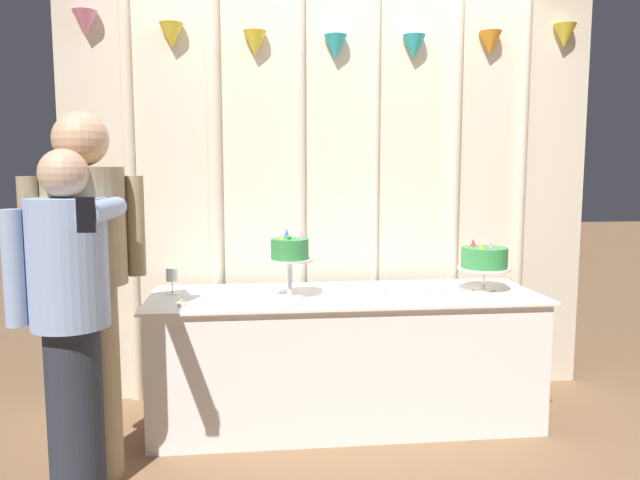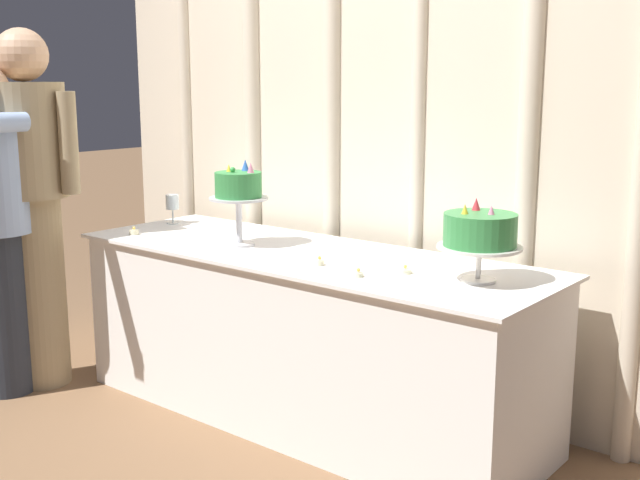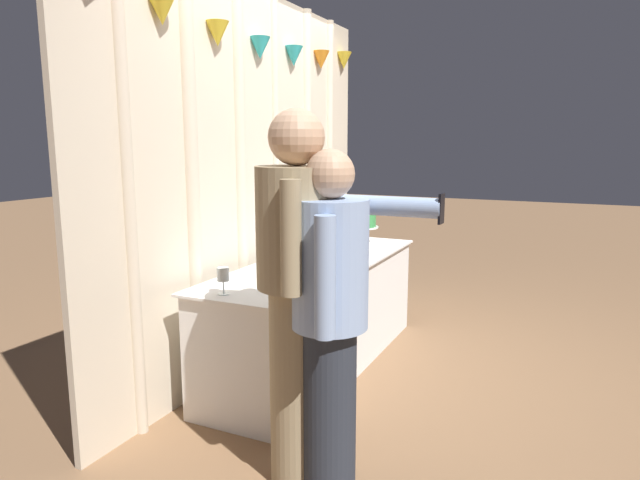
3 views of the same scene
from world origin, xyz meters
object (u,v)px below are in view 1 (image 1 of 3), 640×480
object	(u,v)px
wine_glass	(172,276)
guest_man_dark_suit	(87,283)
guest_girl_blue_dress	(70,311)
cake_table	(345,357)
cake_display_nearright	(484,259)
tealight_near_right	(430,298)
tealight_far_left	(181,304)
tealight_far_right	(441,292)
cake_display_nearleft	(290,252)
tealight_near_left	(386,296)

from	to	relation	value
wine_glass	guest_man_dark_suit	bearing A→B (deg)	-116.11
guest_girl_blue_dress	cake_table	bearing A→B (deg)	27.60
cake_table	cake_display_nearright	distance (m)	0.96
tealight_near_right	guest_man_dark_suit	distance (m)	1.70
cake_display_nearright	tealight_far_left	xyz separation A→B (m)	(-1.66, -0.21, -0.17)
tealight_far_right	cake_table	bearing A→B (deg)	174.54
cake_display_nearleft	tealight_far_right	size ratio (longest dim) A/B	7.27
tealight_near_left	guest_girl_blue_dress	bearing A→B (deg)	-160.59
cake_display_nearleft	tealight_near_right	size ratio (longest dim) A/B	9.33
cake_table	guest_man_dark_suit	size ratio (longest dim) A/B	1.29
cake_display_nearright	guest_man_dark_suit	xyz separation A→B (m)	(-2.04, -0.50, 0.00)
cake_display_nearright	guest_man_dark_suit	size ratio (longest dim) A/B	0.18
cake_display_nearleft	tealight_far_right	distance (m)	0.87
tealight_far_left	tealight_far_right	world-z (taller)	tealight_far_left
wine_glass	tealight_near_left	xyz separation A→B (m)	(1.15, -0.25, -0.09)
cake_table	guest_girl_blue_dress	size ratio (longest dim) A/B	1.43
tealight_near_left	tealight_near_right	xyz separation A→B (m)	(0.23, -0.05, -0.00)
cake_table	cake_display_nearleft	size ratio (longest dim) A/B	5.81
tealight_near_left	guest_girl_blue_dress	world-z (taller)	guest_girl_blue_dress
tealight_far_left	guest_man_dark_suit	distance (m)	0.50
tealight_far_left	tealight_near_left	size ratio (longest dim) A/B	1.14
tealight_far_right	guest_man_dark_suit	size ratio (longest dim) A/B	0.03
cake_display_nearleft	cake_display_nearright	size ratio (longest dim) A/B	1.23
cake_table	wine_glass	distance (m)	1.07
cake_display_nearright	guest_man_dark_suit	distance (m)	2.10
cake_table	guest_man_dark_suit	xyz separation A→B (m)	(-1.24, -0.49, 0.55)
cake_display_nearright	tealight_far_right	size ratio (longest dim) A/B	5.92
cake_table	cake_display_nearleft	world-z (taller)	cake_display_nearleft
tealight_far_right	tealight_near_right	bearing A→B (deg)	-124.96
cake_display_nearright	tealight_far_right	bearing A→B (deg)	-167.65
tealight_near_right	cake_table	bearing A→B (deg)	154.67
tealight_far_right	guest_girl_blue_dress	size ratio (longest dim) A/B	0.03
cake_display_nearleft	guest_man_dark_suit	distance (m)	1.02
cake_display_nearright	guest_girl_blue_dress	bearing A→B (deg)	-161.99
tealight_far_left	tealight_far_right	xyz separation A→B (m)	(1.40, 0.15, -0.00)
wine_glass	guest_girl_blue_dress	bearing A→B (deg)	-112.53
cake_display_nearleft	guest_man_dark_suit	bearing A→B (deg)	-155.89
cake_table	tealight_far_left	size ratio (longest dim) A/B	48.97
wine_glass	tealight_near_left	bearing A→B (deg)	-12.23
wine_glass	tealight_near_left	size ratio (longest dim) A/B	3.80
tealight_near_left	cake_display_nearright	bearing A→B (deg)	14.49
cake_display_nearleft	tealight_far_right	xyz separation A→B (m)	(0.84, 0.02, -0.24)
wine_glass	tealight_far_left	size ratio (longest dim) A/B	3.34
cake_display_nearright	wine_glass	xyz separation A→B (m)	(-1.75, 0.09, -0.08)
wine_glass	tealight_far_right	size ratio (longest dim) A/B	2.88
tealight_near_right	guest_girl_blue_dress	world-z (taller)	guest_girl_blue_dress
cake_table	guest_girl_blue_dress	bearing A→B (deg)	-152.40
cake_display_nearleft	guest_girl_blue_dress	bearing A→B (deg)	-148.39
guest_man_dark_suit	cake_display_nearleft	bearing A→B (deg)	24.11
cake_display_nearleft	cake_table	bearing A→B (deg)	13.27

